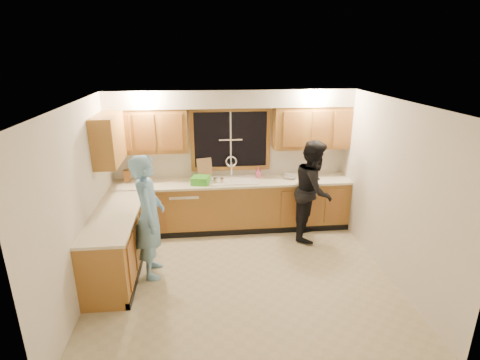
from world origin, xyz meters
name	(u,v)px	position (x,y,z in m)	size (l,w,h in m)	color
floor	(242,276)	(0.00, 0.00, 0.00)	(4.20, 4.20, 0.00)	#B5AB8B
ceiling	(243,102)	(0.00, 0.00, 2.50)	(4.20, 4.20, 0.00)	white
wall_back	(231,158)	(0.00, 1.90, 1.25)	(4.20, 4.20, 0.00)	silver
wall_left	(81,203)	(-2.10, 0.00, 1.25)	(3.80, 3.80, 0.00)	silver
wall_right	(391,191)	(2.10, 0.00, 1.25)	(3.80, 3.80, 0.00)	silver
base_cabinets_back	(232,206)	(0.00, 1.60, 0.44)	(4.20, 0.60, 0.88)	#A16C2E
base_cabinets_left	(117,244)	(-1.80, 0.35, 0.44)	(0.60, 1.90, 0.88)	#A16C2E
countertop_back	(232,182)	(0.00, 1.58, 0.90)	(4.20, 0.63, 0.04)	beige
countertop_left	(115,215)	(-1.79, 0.35, 0.90)	(0.63, 1.90, 0.04)	beige
upper_cabinets_left	(148,131)	(-1.43, 1.73, 1.83)	(1.35, 0.33, 0.75)	#A16C2E
upper_cabinets_right	(311,127)	(1.43, 1.73, 1.83)	(1.35, 0.33, 0.75)	#A16C2E
upper_cabinets_return	(108,139)	(-1.94, 1.12, 1.83)	(0.33, 0.90, 0.75)	#A16C2E
soffit	(231,98)	(0.00, 1.72, 2.35)	(4.20, 0.35, 0.30)	beige
window_frame	(231,140)	(0.00, 1.89, 1.60)	(1.44, 0.03, 1.14)	black
sink	(232,184)	(0.00, 1.60, 0.86)	(0.86, 0.52, 0.57)	white
dishwasher	(185,209)	(-0.85, 1.59, 0.41)	(0.60, 0.56, 0.82)	white
stove	(108,265)	(-1.80, -0.22, 0.45)	(0.58, 0.75, 0.90)	white
man	(149,217)	(-1.29, 0.24, 0.90)	(0.66, 0.43, 1.80)	#73ADDA
woman	(313,190)	(1.35, 1.14, 0.86)	(0.84, 0.65, 1.72)	black
knife_block	(127,176)	(-1.85, 1.77, 1.02)	(0.11, 0.09, 0.20)	#A1642C
cutting_board	(205,168)	(-0.48, 1.82, 1.10)	(0.27, 0.02, 0.36)	tan
dish_crate	(201,180)	(-0.56, 1.50, 0.99)	(0.29, 0.27, 0.14)	green
soap_bottle	(258,172)	(0.49, 1.77, 1.02)	(0.09, 0.09, 0.19)	#F65D93
bowl	(290,177)	(1.06, 1.63, 0.95)	(0.24, 0.24, 0.06)	silver
can_left	(222,181)	(-0.19, 1.45, 0.97)	(0.06, 0.06, 0.11)	beige
can_right	(215,181)	(-0.31, 1.45, 0.98)	(0.06, 0.06, 0.11)	beige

